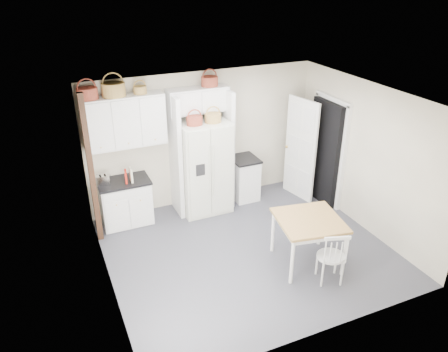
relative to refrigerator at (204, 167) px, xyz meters
name	(u,v)px	position (x,y,z in m)	size (l,w,h in m)	color
floor	(248,250)	(0.15, -1.61, -0.89)	(4.50, 4.50, 0.00)	#424350
ceiling	(252,99)	(0.15, -1.61, 1.71)	(4.50, 4.50, 0.00)	white
wall_back	(203,138)	(0.15, 0.39, 0.41)	(4.50, 4.50, 0.00)	#B0A693
wall_left	(102,210)	(-2.10, -1.61, 0.41)	(4.00, 4.00, 0.00)	#B0A693
wall_right	(366,158)	(2.40, -1.61, 0.41)	(4.00, 4.00, 0.00)	#B0A693
refrigerator	(204,167)	(0.00, 0.00, 0.00)	(0.92, 0.74, 1.78)	silver
base_cab_left	(126,203)	(-1.50, 0.09, -0.48)	(0.88, 0.56, 0.82)	white
base_cab_right	(244,179)	(0.90, 0.09, -0.47)	(0.48, 0.57, 0.84)	white
dining_table	(307,241)	(0.86, -2.27, -0.49)	(0.96, 0.96, 0.80)	olive
windsor_chair	(331,256)	(0.93, -2.78, -0.46)	(0.42, 0.38, 0.86)	white
counter_left	(123,182)	(-1.50, 0.09, -0.06)	(0.92, 0.59, 0.04)	black
counter_right	(244,159)	(0.90, 0.09, -0.04)	(0.51, 0.61, 0.04)	black
toaster	(103,180)	(-1.84, 0.09, 0.05)	(0.24, 0.14, 0.17)	silver
cookbook_red	(126,176)	(-1.46, 0.01, 0.08)	(0.03, 0.15, 0.23)	#B61C0F
cookbook_cream	(131,175)	(-1.37, 0.01, 0.09)	(0.04, 0.17, 0.25)	beige
basket_upper_a	(87,94)	(-1.89, 0.22, 1.55)	(0.34, 0.34, 0.19)	maroon
basket_upper_b	(114,90)	(-1.47, 0.22, 1.57)	(0.39, 0.39, 0.23)	#9E7A45
basket_upper_c	(140,90)	(-1.03, 0.22, 1.52)	(0.23, 0.23, 0.13)	#9E7A45
basket_bridge_b	(210,81)	(0.23, 0.22, 1.55)	(0.31, 0.31, 0.18)	maroon
basket_fridge_a	(194,121)	(-0.19, -0.10, 0.97)	(0.29, 0.29, 0.15)	maroon
basket_fridge_b	(213,118)	(0.16, -0.10, 0.97)	(0.30, 0.30, 0.16)	#9E7A45
upper_cabinet	(124,122)	(-1.35, 0.22, 1.01)	(1.40, 0.34, 0.90)	white
bridge_cabinet	(198,100)	(0.00, 0.22, 1.23)	(1.12, 0.34, 0.45)	white
fridge_panel_left	(176,157)	(-0.51, 0.09, 0.26)	(0.08, 0.60, 2.30)	white
fridge_panel_right	(227,148)	(0.51, 0.09, 0.26)	(0.08, 0.60, 2.30)	white
trim_post	(91,171)	(-2.05, -0.26, 0.41)	(0.09, 0.09, 2.60)	black
doorway_void	(326,153)	(2.31, -0.61, 0.13)	(0.18, 0.85, 2.05)	black
door_slab	(300,149)	(1.95, -0.28, 0.13)	(0.80, 0.04, 2.05)	white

